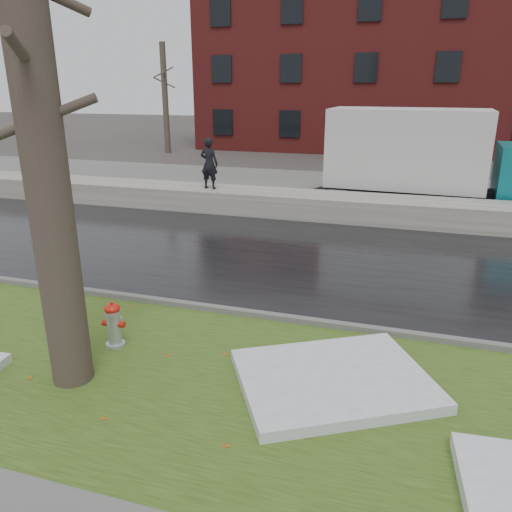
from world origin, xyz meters
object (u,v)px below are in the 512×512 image
(tree, at_px, (39,126))
(worker, at_px, (209,163))
(fire_hydrant, at_px, (114,323))
(box_truck, at_px, (438,157))

(tree, xyz_separation_m, worker, (-2.04, 10.26, -1.99))
(fire_hydrant, xyz_separation_m, box_truck, (5.17, 11.78, 1.30))
(fire_hydrant, bearing_deg, box_truck, 62.04)
(fire_hydrant, relative_size, box_truck, 0.08)
(tree, bearing_deg, box_truck, 67.73)
(tree, bearing_deg, worker, 101.24)
(worker, bearing_deg, box_truck, -155.82)
(fire_hydrant, bearing_deg, worker, 98.54)
(tree, height_order, worker, tree)
(fire_hydrant, height_order, box_truck, box_truck)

